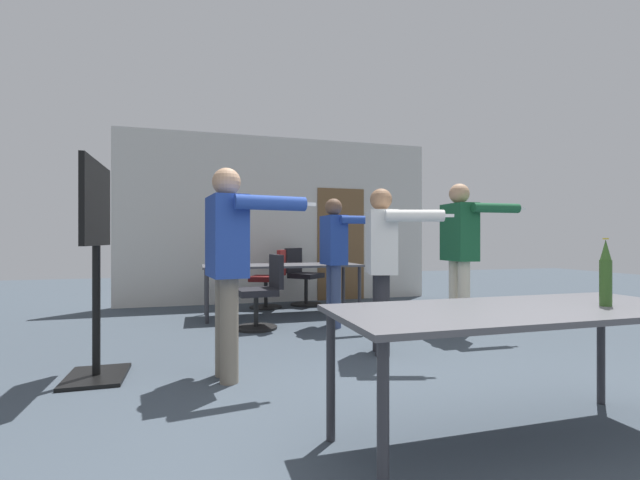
% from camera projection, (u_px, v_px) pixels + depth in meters
% --- Properties ---
extents(back_wall, '(5.55, 0.12, 2.93)m').
position_uv_depth(back_wall, '(283.00, 220.00, 7.64)').
color(back_wall, beige).
rests_on(back_wall, ground_plane).
extents(conference_table_near, '(2.03, 0.80, 0.74)m').
position_uv_depth(conference_table_near, '(520.00, 319.00, 2.28)').
color(conference_table_near, '#4C4C51').
rests_on(conference_table_near, ground_plane).
extents(conference_table_far, '(2.27, 0.83, 0.74)m').
position_uv_depth(conference_table_far, '(282.00, 268.00, 6.26)').
color(conference_table_far, '#4C4C51').
rests_on(conference_table_far, ground_plane).
extents(tv_screen, '(0.44, 0.91, 1.72)m').
position_uv_depth(tv_screen, '(96.00, 247.00, 3.39)').
color(tv_screen, black).
rests_on(tv_screen, ground_plane).
extents(person_far_watching, '(0.76, 0.61, 1.63)m').
position_uv_depth(person_far_watching, '(335.00, 249.00, 5.43)').
color(person_far_watching, '#3D4C75').
rests_on(person_far_watching, ground_plane).
extents(person_right_polo, '(0.84, 0.68, 1.67)m').
position_uv_depth(person_right_polo, '(228.00, 253.00, 3.38)').
color(person_right_polo, slate).
rests_on(person_right_polo, ground_plane).
extents(person_center_tall, '(0.71, 0.78, 1.60)m').
position_uv_depth(person_center_tall, '(382.00, 255.00, 4.14)').
color(person_center_tall, '#28282D').
rests_on(person_center_tall, ground_plane).
extents(person_near_casual, '(0.80, 0.69, 1.76)m').
position_uv_depth(person_near_casual, '(460.00, 243.00, 5.04)').
color(person_near_casual, beige).
rests_on(person_near_casual, ground_plane).
extents(office_chair_side_rolled, '(0.65, 0.62, 0.94)m').
position_uv_depth(office_chair_side_rolled, '(270.00, 281.00, 6.88)').
color(office_chair_side_rolled, black).
rests_on(office_chair_side_rolled, ground_plane).
extents(office_chair_far_right, '(0.57, 0.52, 0.92)m').
position_uv_depth(office_chair_far_right, '(262.00, 294.00, 5.31)').
color(office_chair_far_right, black).
rests_on(office_chair_far_right, ground_plane).
extents(office_chair_far_left, '(0.68, 0.69, 0.96)m').
position_uv_depth(office_chair_far_left, '(302.00, 278.00, 7.24)').
color(office_chair_far_left, black).
rests_on(office_chair_far_left, ground_plane).
extents(beer_bottle, '(0.06, 0.06, 0.37)m').
position_uv_depth(beer_bottle, '(606.00, 274.00, 2.33)').
color(beer_bottle, '#2D511E').
rests_on(beer_bottle, conference_table_near).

